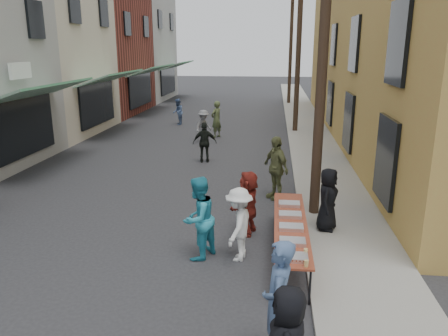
% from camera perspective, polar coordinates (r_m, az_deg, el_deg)
% --- Properties ---
extents(ground, '(120.00, 120.00, 0.00)m').
position_cam_1_polar(ground, '(9.87, -13.05, -11.43)').
color(ground, '#28282B').
rests_on(ground, ground).
extents(sidewalk, '(2.20, 60.00, 0.10)m').
position_cam_1_polar(sidewalk, '(23.73, 10.93, 4.70)').
color(sidewalk, gray).
rests_on(sidewalk, ground).
extents(storefront_row, '(8.00, 37.00, 9.00)m').
position_cam_1_polar(storefront_row, '(26.67, -23.71, 13.70)').
color(storefront_row, maroon).
rests_on(storefront_row, ground).
extents(building_ochre, '(10.00, 28.00, 10.00)m').
position_cam_1_polar(building_ochre, '(23.64, 27.24, 15.36)').
color(building_ochre, '#B58640').
rests_on(building_ochre, ground).
extents(utility_pole_near, '(0.26, 0.26, 9.00)m').
position_cam_1_polar(utility_pole_near, '(11.31, 12.88, 15.64)').
color(utility_pole_near, '#2D2116').
rests_on(utility_pole_near, ground).
extents(utility_pole_mid, '(0.26, 0.26, 9.00)m').
position_cam_1_polar(utility_pole_mid, '(23.28, 9.73, 15.58)').
color(utility_pole_mid, '#2D2116').
rests_on(utility_pole_mid, ground).
extents(utility_pole_far, '(0.26, 0.26, 9.00)m').
position_cam_1_polar(utility_pole_far, '(35.27, 8.72, 15.55)').
color(utility_pole_far, '#2D2116').
rests_on(utility_pole_far, ground).
extents(serving_table, '(0.70, 4.00, 0.75)m').
position_cam_1_polar(serving_table, '(9.57, 8.70, -7.38)').
color(serving_table, maroon).
rests_on(serving_table, ground).
extents(catering_tray_sausage, '(0.50, 0.33, 0.08)m').
position_cam_1_polar(catering_tray_sausage, '(8.04, 9.11, -11.44)').
color(catering_tray_sausage, maroon).
rests_on(catering_tray_sausage, serving_table).
extents(catering_tray_foil_b, '(0.50, 0.33, 0.08)m').
position_cam_1_polar(catering_tray_foil_b, '(8.62, 8.94, -9.48)').
color(catering_tray_foil_b, '#B2B2B7').
rests_on(catering_tray_foil_b, serving_table).
extents(catering_tray_buns, '(0.50, 0.33, 0.08)m').
position_cam_1_polar(catering_tray_buns, '(9.26, 8.78, -7.66)').
color(catering_tray_buns, tan).
rests_on(catering_tray_buns, serving_table).
extents(catering_tray_foil_d, '(0.50, 0.33, 0.08)m').
position_cam_1_polar(catering_tray_foil_d, '(9.91, 8.64, -6.07)').
color(catering_tray_foil_d, '#B2B2B7').
rests_on(catering_tray_foil_d, serving_table).
extents(catering_tray_buns_end, '(0.50, 0.33, 0.08)m').
position_cam_1_polar(catering_tray_buns_end, '(10.56, 8.52, -4.67)').
color(catering_tray_buns_end, tan).
rests_on(catering_tray_buns_end, serving_table).
extents(condiment_jar_a, '(0.07, 0.07, 0.08)m').
position_cam_1_polar(condiment_jar_a, '(7.76, 7.54, -12.40)').
color(condiment_jar_a, '#A57F26').
rests_on(condiment_jar_a, serving_table).
extents(condiment_jar_b, '(0.07, 0.07, 0.08)m').
position_cam_1_polar(condiment_jar_b, '(7.85, 7.53, -12.06)').
color(condiment_jar_b, '#A57F26').
rests_on(condiment_jar_b, serving_table).
extents(condiment_jar_c, '(0.07, 0.07, 0.08)m').
position_cam_1_polar(condiment_jar_c, '(7.94, 7.52, -11.73)').
color(condiment_jar_c, '#A57F26').
rests_on(condiment_jar_c, serving_table).
extents(cup_stack, '(0.08, 0.08, 0.12)m').
position_cam_1_polar(cup_stack, '(7.82, 10.69, -12.16)').
color(cup_stack, tan).
rests_on(cup_stack, serving_table).
extents(guest_front_b, '(0.52, 0.73, 1.87)m').
position_cam_1_polar(guest_front_b, '(6.48, 7.05, -17.03)').
color(guest_front_b, '#445C84').
rests_on(guest_front_b, ground).
extents(guest_front_c, '(1.01, 1.10, 1.81)m').
position_cam_1_polar(guest_front_c, '(9.32, -3.39, -6.57)').
color(guest_front_c, teal).
rests_on(guest_front_c, ground).
extents(guest_front_d, '(0.79, 1.13, 1.60)m').
position_cam_1_polar(guest_front_d, '(9.28, 1.94, -7.37)').
color(guest_front_d, silver).
rests_on(guest_front_d, ground).
extents(guest_front_e, '(1.01, 1.18, 1.90)m').
position_cam_1_polar(guest_front_e, '(13.02, 6.76, 0.03)').
color(guest_front_e, olive).
rests_on(guest_front_e, ground).
extents(guest_queue_back, '(0.80, 1.54, 1.59)m').
position_cam_1_polar(guest_queue_back, '(10.53, 3.18, -4.56)').
color(guest_queue_back, maroon).
rests_on(guest_queue_back, ground).
extents(server, '(0.70, 0.87, 1.54)m').
position_cam_1_polar(server, '(10.82, 13.39, -3.99)').
color(server, black).
rests_on(server, sidewalk).
extents(passerby_left, '(1.02, 1.15, 1.55)m').
position_cam_1_polar(passerby_left, '(20.77, -2.70, 5.47)').
color(passerby_left, slate).
rests_on(passerby_left, ground).
extents(passerby_mid, '(0.98, 0.54, 1.58)m').
position_cam_1_polar(passerby_mid, '(17.12, -2.53, 3.34)').
color(passerby_mid, black).
rests_on(passerby_mid, ground).
extents(passerby_right, '(0.72, 0.79, 1.82)m').
position_cam_1_polar(passerby_right, '(21.91, -1.02, 6.38)').
color(passerby_right, '#4B5833').
rests_on(passerby_right, ground).
extents(passerby_far, '(0.67, 0.81, 1.51)m').
position_cam_1_polar(passerby_far, '(25.69, -6.04, 7.31)').
color(passerby_far, '#506A9B').
rests_on(passerby_far, ground).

